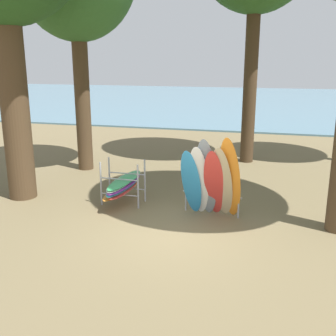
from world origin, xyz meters
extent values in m
plane|color=brown|center=(0.00, 0.00, 0.00)|extent=(80.00, 80.00, 0.00)
cube|color=slate|center=(0.00, 31.97, 0.05)|extent=(80.00, 36.00, 0.10)
cylinder|color=#4C3823|center=(-4.96, 1.27, 3.06)|extent=(0.79, 0.79, 6.12)
cylinder|color=#4C3823|center=(-4.59, 4.73, 2.83)|extent=(0.55, 0.55, 5.66)
cylinder|color=#42301E|center=(1.17, 7.45, 3.41)|extent=(0.52, 0.52, 6.83)
ellipsoid|color=#2D8ED1|center=(0.23, 1.07, 0.92)|extent=(0.65, 0.80, 1.84)
ellipsoid|color=white|center=(0.43, 1.06, 0.98)|extent=(0.55, 0.79, 1.96)
ellipsoid|color=gray|center=(0.63, 1.05, 1.09)|extent=(0.59, 0.84, 2.17)
ellipsoid|color=red|center=(0.83, 1.03, 0.95)|extent=(0.57, 0.93, 1.90)
ellipsoid|color=#C6B289|center=(1.04, 1.02, 1.00)|extent=(0.66, 0.97, 2.00)
ellipsoid|color=orange|center=(1.24, 1.01, 1.12)|extent=(0.67, 0.93, 2.24)
cylinder|color=#9EA0A5|center=(0.01, 1.44, 0.28)|extent=(0.04, 0.04, 0.55)
cylinder|color=#9EA0A5|center=(1.46, 1.24, 0.28)|extent=(0.04, 0.04, 0.55)
cylinder|color=#9EA0A5|center=(0.73, 1.34, 0.55)|extent=(1.61, 0.27, 0.04)
cylinder|color=#9EA0A5|center=(-2.39, 1.25, 0.62)|extent=(0.05, 0.05, 1.25)
cylinder|color=#9EA0A5|center=(-1.29, 1.25, 0.62)|extent=(0.05, 0.05, 1.25)
cylinder|color=#9EA0A5|center=(-2.39, 1.85, 0.62)|extent=(0.05, 0.05, 1.25)
cylinder|color=#9EA0A5|center=(-1.29, 1.85, 0.62)|extent=(0.05, 0.05, 1.25)
cylinder|color=#9EA0A5|center=(-1.84, 1.25, 0.35)|extent=(1.10, 0.04, 0.04)
cylinder|color=#9EA0A5|center=(-1.84, 1.25, 0.80)|extent=(1.10, 0.04, 0.04)
cylinder|color=#9EA0A5|center=(-1.84, 1.85, 0.35)|extent=(1.10, 0.04, 0.04)
cylinder|color=#9EA0A5|center=(-1.84, 1.85, 0.80)|extent=(1.10, 0.04, 0.04)
ellipsoid|color=orange|center=(-1.90, 1.55, 0.40)|extent=(0.65, 2.13, 0.06)
ellipsoid|color=red|center=(-1.82, 1.55, 0.46)|extent=(0.57, 2.12, 0.06)
ellipsoid|color=#38B2AD|center=(-1.85, 1.55, 0.52)|extent=(0.55, 2.11, 0.06)
ellipsoid|color=purple|center=(-1.81, 1.55, 0.58)|extent=(0.56, 2.11, 0.06)
ellipsoid|color=white|center=(-1.88, 1.55, 0.64)|extent=(0.57, 2.12, 0.06)
ellipsoid|color=#339E56|center=(-1.80, 1.55, 0.70)|extent=(0.57, 2.12, 0.06)
camera|label=1|loc=(2.27, -8.78, 4.02)|focal=43.41mm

